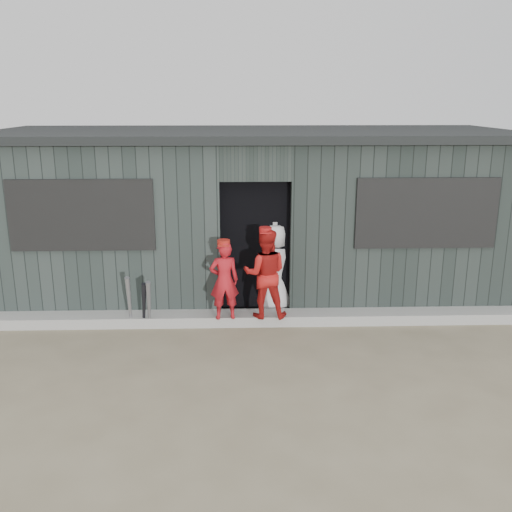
{
  "coord_description": "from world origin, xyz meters",
  "views": [
    {
      "loc": [
        -0.24,
        -5.79,
        3.1
      ],
      "look_at": [
        0.0,
        1.8,
        1.0
      ],
      "focal_mm": 40.0,
      "sensor_mm": 36.0,
      "label": 1
    }
  ],
  "objects_px": {
    "dugout": "(253,212)",
    "bat_left": "(129,302)",
    "bat_right": "(144,306)",
    "bat_mid": "(149,305)",
    "player_red_left": "(224,281)",
    "player_red_right": "(265,273)",
    "player_grey_back": "(274,268)"
  },
  "relations": [
    {
      "from": "dugout",
      "to": "bat_left",
      "type": "bearing_deg",
      "value": -133.23
    },
    {
      "from": "bat_left",
      "to": "player_red_left",
      "type": "relative_size",
      "value": 0.73
    },
    {
      "from": "bat_right",
      "to": "dugout",
      "type": "xyz_separation_m",
      "value": [
        1.55,
        1.88,
        0.93
      ]
    },
    {
      "from": "bat_mid",
      "to": "player_grey_back",
      "type": "bearing_deg",
      "value": 19.55
    },
    {
      "from": "bat_mid",
      "to": "bat_right",
      "type": "bearing_deg",
      "value": 162.88
    },
    {
      "from": "bat_mid",
      "to": "player_red_left",
      "type": "height_order",
      "value": "player_red_left"
    },
    {
      "from": "bat_right",
      "to": "dugout",
      "type": "distance_m",
      "value": 2.61
    },
    {
      "from": "bat_left",
      "to": "player_grey_back",
      "type": "distance_m",
      "value": 2.14
    },
    {
      "from": "player_grey_back",
      "to": "dugout",
      "type": "distance_m",
      "value": 1.44
    },
    {
      "from": "player_red_left",
      "to": "player_grey_back",
      "type": "distance_m",
      "value": 0.94
    },
    {
      "from": "player_red_left",
      "to": "bat_mid",
      "type": "bearing_deg",
      "value": -6.91
    },
    {
      "from": "bat_mid",
      "to": "player_red_right",
      "type": "xyz_separation_m",
      "value": [
        1.6,
        0.09,
        0.41
      ]
    },
    {
      "from": "player_red_right",
      "to": "player_grey_back",
      "type": "xyz_separation_m",
      "value": [
        0.16,
        0.53,
        -0.09
      ]
    },
    {
      "from": "dugout",
      "to": "player_red_left",
      "type": "bearing_deg",
      "value": -103.26
    },
    {
      "from": "dugout",
      "to": "player_red_right",
      "type": "bearing_deg",
      "value": -86.1
    },
    {
      "from": "player_red_left",
      "to": "player_grey_back",
      "type": "bearing_deg",
      "value": -149.53
    },
    {
      "from": "bat_right",
      "to": "player_red_right",
      "type": "xyz_separation_m",
      "value": [
        1.67,
        0.07,
        0.42
      ]
    },
    {
      "from": "player_red_left",
      "to": "player_red_right",
      "type": "distance_m",
      "value": 0.57
    },
    {
      "from": "bat_mid",
      "to": "dugout",
      "type": "relative_size",
      "value": 0.09
    },
    {
      "from": "player_red_right",
      "to": "dugout",
      "type": "height_order",
      "value": "dugout"
    },
    {
      "from": "bat_left",
      "to": "player_red_right",
      "type": "bearing_deg",
      "value": 1.58
    },
    {
      "from": "player_grey_back",
      "to": "dugout",
      "type": "xyz_separation_m",
      "value": [
        -0.28,
        1.28,
        0.6
      ]
    },
    {
      "from": "bat_mid",
      "to": "bat_left",
      "type": "bearing_deg",
      "value": 171.29
    },
    {
      "from": "bat_left",
      "to": "bat_right",
      "type": "relative_size",
      "value": 1.12
    },
    {
      "from": "player_grey_back",
      "to": "dugout",
      "type": "relative_size",
      "value": 0.17
    },
    {
      "from": "bat_right",
      "to": "player_red_left",
      "type": "distance_m",
      "value": 1.16
    },
    {
      "from": "bat_mid",
      "to": "player_red_right",
      "type": "relative_size",
      "value": 0.6
    },
    {
      "from": "player_red_right",
      "to": "bat_left",
      "type": "bearing_deg",
      "value": 4.91
    },
    {
      "from": "bat_mid",
      "to": "player_grey_back",
      "type": "height_order",
      "value": "player_grey_back"
    },
    {
      "from": "bat_mid",
      "to": "player_grey_back",
      "type": "relative_size",
      "value": 0.55
    },
    {
      "from": "player_red_right",
      "to": "player_grey_back",
      "type": "distance_m",
      "value": 0.56
    },
    {
      "from": "bat_mid",
      "to": "bat_right",
      "type": "height_order",
      "value": "bat_mid"
    }
  ]
}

